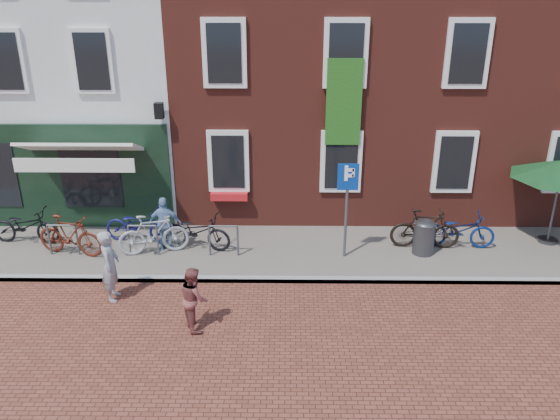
{
  "coord_description": "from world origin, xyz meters",
  "views": [
    {
      "loc": [
        2.05,
        -11.41,
        6.65
      ],
      "look_at": [
        1.9,
        1.3,
        1.3
      ],
      "focal_mm": 36.3,
      "sensor_mm": 36.0,
      "label": 1
    }
  ],
  "objects_px": {
    "bicycle_1": "(70,235)",
    "bicycle_4": "(197,231)",
    "boy": "(194,298)",
    "bicycle_0": "(25,226)",
    "bicycle_3": "(154,234)",
    "litter_bin": "(424,235)",
    "parking_sign": "(347,194)",
    "cafe_person": "(165,224)",
    "bicycle_2": "(139,225)",
    "bicycle_6": "(459,230)",
    "woman": "(110,266)",
    "bicycle_5": "(425,229)"
  },
  "relations": [
    {
      "from": "litter_bin",
      "to": "bicycle_1",
      "type": "xyz_separation_m",
      "value": [
        -8.82,
        -0.18,
        0.02
      ]
    },
    {
      "from": "woman",
      "to": "boy",
      "type": "xyz_separation_m",
      "value": [
        1.96,
        -1.07,
        -0.14
      ]
    },
    {
      "from": "woman",
      "to": "bicycle_3",
      "type": "bearing_deg",
      "value": -18.5
    },
    {
      "from": "bicycle_1",
      "to": "boy",
      "type": "bearing_deg",
      "value": -116.03
    },
    {
      "from": "bicycle_1",
      "to": "woman",
      "type": "bearing_deg",
      "value": -126.3
    },
    {
      "from": "boy",
      "to": "bicycle_0",
      "type": "height_order",
      "value": "boy"
    },
    {
      "from": "bicycle_4",
      "to": "bicycle_3",
      "type": "bearing_deg",
      "value": 121.21
    },
    {
      "from": "bicycle_3",
      "to": "bicycle_5",
      "type": "height_order",
      "value": "same"
    },
    {
      "from": "boy",
      "to": "bicycle_2",
      "type": "bearing_deg",
      "value": 4.79
    },
    {
      "from": "cafe_person",
      "to": "bicycle_1",
      "type": "bearing_deg",
      "value": 6.71
    },
    {
      "from": "parking_sign",
      "to": "bicycle_5",
      "type": "xyz_separation_m",
      "value": [
        2.08,
        0.5,
        -1.14
      ]
    },
    {
      "from": "bicycle_1",
      "to": "bicycle_0",
      "type": "bearing_deg",
      "value": 78.49
    },
    {
      "from": "litter_bin",
      "to": "bicycle_6",
      "type": "height_order",
      "value": "litter_bin"
    },
    {
      "from": "parking_sign",
      "to": "cafe_person",
      "type": "relative_size",
      "value": 1.71
    },
    {
      "from": "bicycle_0",
      "to": "bicycle_3",
      "type": "distance_m",
      "value": 3.51
    },
    {
      "from": "cafe_person",
      "to": "bicycle_0",
      "type": "height_order",
      "value": "cafe_person"
    },
    {
      "from": "boy",
      "to": "bicycle_1",
      "type": "bearing_deg",
      "value": 26.38
    },
    {
      "from": "bicycle_0",
      "to": "woman",
      "type": "bearing_deg",
      "value": -125.94
    },
    {
      "from": "bicycle_0",
      "to": "bicycle_4",
      "type": "distance_m",
      "value": 4.5
    },
    {
      "from": "parking_sign",
      "to": "cafe_person",
      "type": "distance_m",
      "value": 4.62
    },
    {
      "from": "litter_bin",
      "to": "boy",
      "type": "height_order",
      "value": "boy"
    },
    {
      "from": "woman",
      "to": "bicycle_6",
      "type": "distance_m",
      "value": 8.56
    },
    {
      "from": "woman",
      "to": "bicycle_1",
      "type": "height_order",
      "value": "woman"
    },
    {
      "from": "litter_bin",
      "to": "bicycle_2",
      "type": "height_order",
      "value": "litter_bin"
    },
    {
      "from": "parking_sign",
      "to": "bicycle_4",
      "type": "distance_m",
      "value": 3.94
    },
    {
      "from": "parking_sign",
      "to": "bicycle_1",
      "type": "xyz_separation_m",
      "value": [
        -6.83,
        0.01,
        -1.14
      ]
    },
    {
      "from": "bicycle_4",
      "to": "bicycle_0",
      "type": "bearing_deg",
      "value": 101.63
    },
    {
      "from": "bicycle_2",
      "to": "bicycle_3",
      "type": "xyz_separation_m",
      "value": [
        0.54,
        -0.65,
        0.05
      ]
    },
    {
      "from": "bicycle_0",
      "to": "bicycle_6",
      "type": "relative_size",
      "value": 1.0
    },
    {
      "from": "bicycle_1",
      "to": "bicycle_3",
      "type": "distance_m",
      "value": 2.07
    },
    {
      "from": "bicycle_2",
      "to": "bicycle_4",
      "type": "distance_m",
      "value": 1.61
    },
    {
      "from": "bicycle_5",
      "to": "bicycle_3",
      "type": "bearing_deg",
      "value": 96.7
    },
    {
      "from": "woman",
      "to": "bicycle_0",
      "type": "bearing_deg",
      "value": 44.51
    },
    {
      "from": "parking_sign",
      "to": "bicycle_0",
      "type": "relative_size",
      "value": 1.34
    },
    {
      "from": "bicycle_0",
      "to": "bicycle_4",
      "type": "relative_size",
      "value": 1.0
    },
    {
      "from": "litter_bin",
      "to": "boy",
      "type": "relative_size",
      "value": 0.72
    },
    {
      "from": "bicycle_2",
      "to": "cafe_person",
      "type": "bearing_deg",
      "value": -109.23
    },
    {
      "from": "litter_bin",
      "to": "bicycle_1",
      "type": "height_order",
      "value": "bicycle_1"
    },
    {
      "from": "bicycle_5",
      "to": "cafe_person",
      "type": "bearing_deg",
      "value": 94.97
    },
    {
      "from": "bicycle_4",
      "to": "bicycle_6",
      "type": "bearing_deg",
      "value": -73.88
    },
    {
      "from": "bicycle_2",
      "to": "bicycle_3",
      "type": "bearing_deg",
      "value": -131.0
    },
    {
      "from": "litter_bin",
      "to": "parking_sign",
      "type": "xyz_separation_m",
      "value": [
        -1.99,
        -0.2,
        1.16
      ]
    },
    {
      "from": "bicycle_6",
      "to": "cafe_person",
      "type": "bearing_deg",
      "value": 96.8
    },
    {
      "from": "bicycle_1",
      "to": "bicycle_4",
      "type": "height_order",
      "value": "bicycle_1"
    },
    {
      "from": "parking_sign",
      "to": "bicycle_5",
      "type": "distance_m",
      "value": 2.43
    },
    {
      "from": "bicycle_0",
      "to": "parking_sign",
      "type": "bearing_deg",
      "value": -90.01
    },
    {
      "from": "woman",
      "to": "bicycle_5",
      "type": "xyz_separation_m",
      "value": [
        7.33,
        2.38,
        -0.19
      ]
    },
    {
      "from": "bicycle_1",
      "to": "bicycle_6",
      "type": "xyz_separation_m",
      "value": [
        9.79,
        0.55,
        -0.05
      ]
    },
    {
      "from": "cafe_person",
      "to": "bicycle_6",
      "type": "height_order",
      "value": "cafe_person"
    },
    {
      "from": "cafe_person",
      "to": "litter_bin",
      "type": "bearing_deg",
      "value": 177.78
    }
  ]
}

